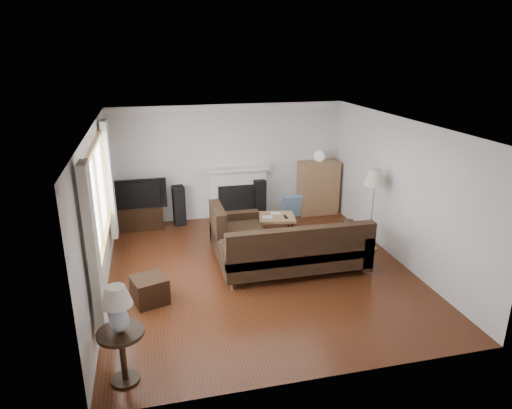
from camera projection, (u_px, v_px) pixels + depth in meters
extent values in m
cube|color=#492110|center=(260.00, 271.00, 7.77)|extent=(5.10, 5.60, 0.04)
cube|color=white|center=(261.00, 124.00, 6.96)|extent=(5.10, 5.60, 0.04)
cube|color=silver|center=(230.00, 162.00, 9.89)|extent=(5.00, 0.04, 2.50)
cube|color=silver|center=(323.00, 282.00, 4.84)|extent=(5.00, 0.04, 2.50)
cube|color=silver|center=(98.00, 214.00, 6.81)|extent=(0.04, 5.50, 2.50)
cube|color=silver|center=(400.00, 191.00, 7.92)|extent=(0.04, 5.50, 2.50)
cube|color=brown|center=(98.00, 199.00, 6.54)|extent=(0.12, 2.74, 1.54)
cube|color=beige|center=(93.00, 252.00, 5.21)|extent=(0.10, 0.35, 2.10)
cube|color=beige|center=(110.00, 180.00, 8.00)|extent=(0.10, 0.35, 2.10)
cube|color=white|center=(238.00, 193.00, 10.05)|extent=(1.40, 0.26, 1.15)
cube|color=black|center=(139.00, 217.00, 9.55)|extent=(0.96, 0.43, 0.48)
imported|color=black|center=(140.00, 192.00, 9.39)|extent=(1.07, 0.14, 0.62)
cube|color=black|center=(179.00, 205.00, 9.73)|extent=(0.27, 0.31, 0.84)
cube|color=black|center=(259.00, 199.00, 10.11)|extent=(0.28, 0.32, 0.87)
cube|color=#966C45|center=(318.00, 188.00, 10.32)|extent=(0.88, 0.42, 1.21)
sphere|color=white|center=(319.00, 156.00, 10.08)|extent=(0.25, 0.25, 0.25)
cube|color=black|center=(294.00, 247.00, 7.65)|extent=(2.68, 1.96, 0.87)
cube|color=#9B754A|center=(266.00, 226.00, 9.12)|extent=(1.21, 0.79, 0.44)
cube|color=black|center=(150.00, 290.00, 6.77)|extent=(0.59, 0.59, 0.40)
cube|color=gold|center=(372.00, 211.00, 8.36)|extent=(0.51, 0.51, 1.55)
cube|color=black|center=(123.00, 356.00, 5.11)|extent=(0.52, 0.52, 0.65)
cube|color=silver|center=(118.00, 310.00, 4.91)|extent=(0.34, 0.34, 0.55)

